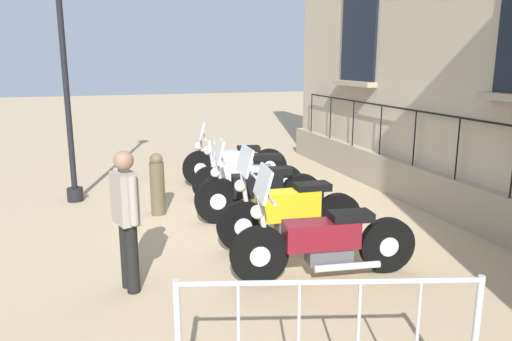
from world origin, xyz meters
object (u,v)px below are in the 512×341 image
Objects in this scene: bollard at (157,184)px; motorcycle_maroon at (323,241)px; motorcycle_yellow at (289,212)px; lamppost at (61,31)px; motorcycle_white at (248,179)px; motorcycle_silver at (234,163)px; motorcycle_black at (259,193)px; pedestrian_standing at (127,214)px.

motorcycle_maroon is at bearing 116.79° from bollard.
lamppost is (2.85, -3.21, 2.48)m from motorcycle_yellow.
motorcycle_white is at bearing -91.95° from motorcycle_maroon.
bollard is (-1.33, 1.26, -2.44)m from lamppost.
motorcycle_silver reaches higher than motorcycle_white.
motorcycle_maroon reaches higher than motorcycle_white.
motorcycle_black is 2.01× the size of bollard.
motorcycle_white is 3.74m from pedestrian_standing.
motorcycle_silver is 2.06× the size of bollard.
motorcycle_yellow is (0.18, 3.46, 0.02)m from motorcycle_silver.
motorcycle_white reaches higher than bollard.
motorcycle_silver is at bearing -95.77° from motorcycle_black.
pedestrian_standing is at bearing 60.64° from motorcycle_silver.
lamppost is at bearing -43.46° from bollard.
motorcycle_white is 4.02m from lamppost.
motorcycle_white is at bearing -127.40° from pedestrian_standing.
motorcycle_silver is 1.07× the size of motorcycle_white.
bollard is at bearing -28.20° from motorcycle_black.
motorcycle_black is 1.68m from bollard.
motorcycle_white is at bearing -169.15° from bollard.
pedestrian_standing is at bearing 17.61° from motorcycle_yellow.
motorcycle_silver is 0.41× the size of lamppost.
motorcycle_yellow is at bearing 87.38° from motorcycle_white.
bollard is at bearing 41.42° from motorcycle_silver.
pedestrian_standing reaches higher than motorcycle_yellow.
lamppost reaches higher than motorcycle_yellow.
lamppost reaches higher than motorcycle_silver.
pedestrian_standing reaches higher than bollard.
motorcycle_white is at bearing -92.62° from motorcycle_yellow.
pedestrian_standing is (-0.71, 3.89, -2.09)m from lamppost.
motorcycle_yellow reaches higher than bollard.
motorcycle_silver is 2.31m from motorcycle_black.
pedestrian_standing is (0.62, 2.63, 0.36)m from bollard.
motorcycle_white is at bearing 162.29° from lamppost.
pedestrian_standing reaches higher than motorcycle_maroon.
motorcycle_white is 0.95× the size of motorcycle_black.
lamppost reaches higher than motorcycle_black.
motorcycle_black reaches higher than motorcycle_white.
motorcycle_white is (0.08, 1.19, -0.05)m from motorcycle_silver.
lamppost reaches higher than motorcycle_white.
motorcycle_yellow reaches higher than motorcycle_silver.
lamppost is 5.04× the size of bollard.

